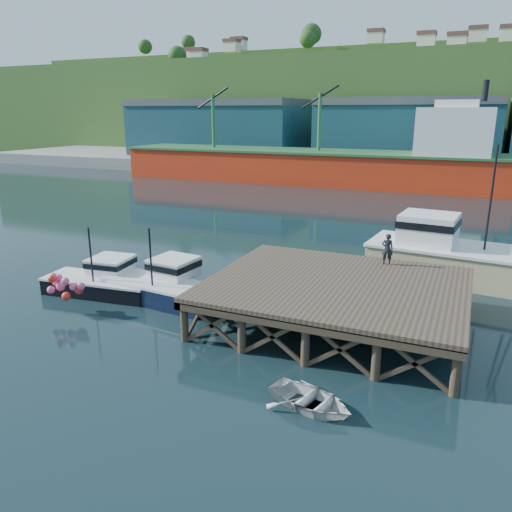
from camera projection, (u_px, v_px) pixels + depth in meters
The scene contains 12 objects.
ground at pixel (235, 306), 26.68m from camera, with size 300.00×300.00×0.00m, color black.
wharf at pixel (336, 287), 23.85m from camera, with size 12.00×10.00×2.62m.
far_quay at pixel (409, 165), 87.97m from camera, with size 160.00×40.00×2.00m, color gray.
warehouse_left at pixel (219, 131), 95.55m from camera, with size 32.00×16.00×9.00m, color #184051.
warehouse_mid at pixel (407, 134), 82.05m from camera, with size 28.00×16.00×9.00m, color #184051.
cargo_ship at pixel (329, 160), 71.25m from camera, with size 55.50×10.00×13.75m.
hillside at pixel (430, 107), 111.58m from camera, with size 220.00×50.00×22.00m, color #2D511E.
boat_navy at pixel (164, 285), 27.38m from camera, with size 6.97×3.99×4.22m.
boat_black at pixel (103, 280), 28.50m from camera, with size 6.71×5.60×4.01m.
trawler at pixel (468, 255), 30.08m from camera, with size 12.65×5.56×8.22m.
dinghy at pixel (310, 399), 17.40m from camera, with size 2.29×3.20×0.66m, color silver.
dockworker at pixel (387, 249), 26.55m from camera, with size 0.61×0.40×1.68m, color black.
Camera 1 is at (11.05, -22.33, 9.99)m, focal length 35.00 mm.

